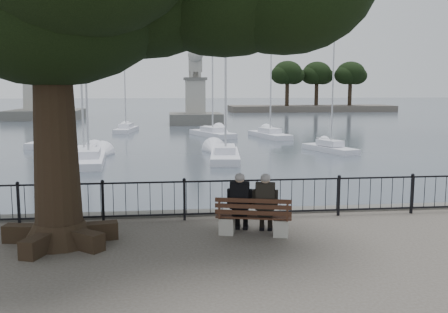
{
  "coord_description": "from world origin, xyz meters",
  "views": [
    {
      "loc": [
        -1.41,
        -9.75,
        3.3
      ],
      "look_at": [
        0.0,
        2.5,
        1.6
      ],
      "focal_mm": 40.0,
      "sensor_mm": 36.0,
      "label": 1
    }
  ],
  "objects": [
    {
      "name": "far_shore",
      "position": [
        25.54,
        79.46,
        3.0
      ],
      "size": [
        30.0,
        8.6,
        9.18
      ],
      "color": "#48423B",
      "rests_on": "ground"
    },
    {
      "name": "sailboat_f",
      "position": [
        2.62,
        34.48,
        -0.65
      ],
      "size": [
        3.88,
        6.21,
        12.8
      ],
      "color": "silver",
      "rests_on": "ground"
    },
    {
      "name": "bench",
      "position": [
        0.51,
        1.04,
        0.31
      ],
      "size": [
        1.77,
        0.92,
        0.89
      ],
      "color": "gray",
      "rests_on": "ground"
    },
    {
      "name": "railing",
      "position": [
        0.0,
        2.5,
        0.56
      ],
      "size": [
        22.06,
        0.06,
        1.0
      ],
      "color": "black",
      "rests_on": "ground"
    },
    {
      "name": "sailboat_d",
      "position": [
        9.59,
        22.86,
        -0.73
      ],
      "size": [
        2.8,
        4.9,
        7.92
      ],
      "color": "silver",
      "rests_on": "ground"
    },
    {
      "name": "sailboat_h",
      "position": [
        -5.41,
        40.24,
        -0.64
      ],
      "size": [
        2.23,
        5.37,
        12.19
      ],
      "color": "silver",
      "rests_on": "ground"
    },
    {
      "name": "person_right",
      "position": [
        0.78,
        1.07,
        0.65
      ],
      "size": [
        0.52,
        0.76,
        1.42
      ],
      "color": "black",
      "rests_on": "ground"
    },
    {
      "name": "sailboat_a",
      "position": [
        -6.26,
        20.27,
        -0.67
      ],
      "size": [
        1.55,
        5.46,
        11.09
      ],
      "color": "silver",
      "rests_on": "ground"
    },
    {
      "name": "sailboat_c",
      "position": [
        2.05,
        19.9,
        -0.66
      ],
      "size": [
        2.28,
        6.11,
        12.02
      ],
      "color": "silver",
      "rests_on": "ground"
    },
    {
      "name": "lighthouse",
      "position": [
        -18.0,
        62.0,
        11.31
      ],
      "size": [
        9.54,
        9.54,
        29.33
      ],
      "color": "#4D4C4A",
      "rests_on": "ground"
    },
    {
      "name": "harbor",
      "position": [
        0.0,
        3.0,
        -0.5
      ],
      "size": [
        260.0,
        260.0,
        1.2
      ],
      "color": "#4D4C4A",
      "rests_on": "ground"
    },
    {
      "name": "sailboat_e",
      "position": [
        -10.2,
        28.99,
        -0.65
      ],
      "size": [
        2.47,
        5.97,
        12.31
      ],
      "color": "silver",
      "rests_on": "ground"
    },
    {
      "name": "sailboat_g",
      "position": [
        7.47,
        32.85,
        -0.67
      ],
      "size": [
        2.96,
        6.07,
        11.58
      ],
      "color": "silver",
      "rests_on": "ground"
    },
    {
      "name": "person_left",
      "position": [
        0.22,
        1.21,
        0.65
      ],
      "size": [
        0.52,
        0.76,
        1.42
      ],
      "color": "black",
      "rests_on": "ground"
    },
    {
      "name": "sailboat_b",
      "position": [
        -5.81,
        19.03,
        -0.67
      ],
      "size": [
        2.03,
        5.78,
        11.7
      ],
      "color": "silver",
      "rests_on": "ground"
    },
    {
      "name": "lion_monument",
      "position": [
        2.0,
        49.93,
        1.29
      ],
      "size": [
        6.18,
        6.18,
        9.07
      ],
      "color": "#4D4C4A",
      "rests_on": "ground"
    }
  ]
}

